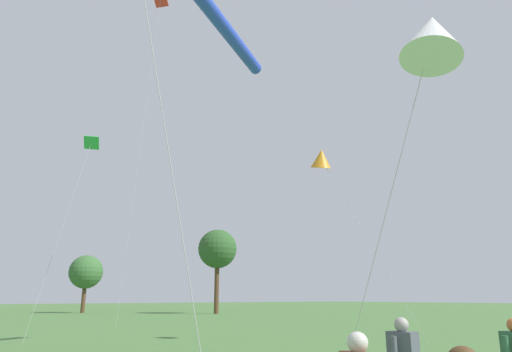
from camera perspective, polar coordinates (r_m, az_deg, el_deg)
The scene contains 6 objects.
small_kite_stunt_black at distance 37.30m, azimuth -11.91°, elevation 18.69°, with size 1.88×1.66×24.03m.
small_kite_bird_shape at distance 10.79m, azimuth 20.76°, elevation 15.69°, with size 1.69×4.16×7.90m.
small_kite_delta_white at distance 21.64m, azimuth 8.02°, elevation 2.09°, with size 3.32×3.80×8.63m.
small_kite_tiny_distant at distance 23.55m, azimuth -19.93°, elevation 2.75°, with size 2.39×0.77×9.36m.
tree_shrub_far at distance 63.57m, azimuth -20.17°, elevation -11.03°, with size 4.16×4.16×7.07m.
tree_oak_left at distance 57.44m, azimuth -4.76°, elevation -8.99°, with size 4.69×4.69×9.95m.
Camera 1 is at (-7.17, -1.06, 1.90)m, focal length 32.55 mm.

